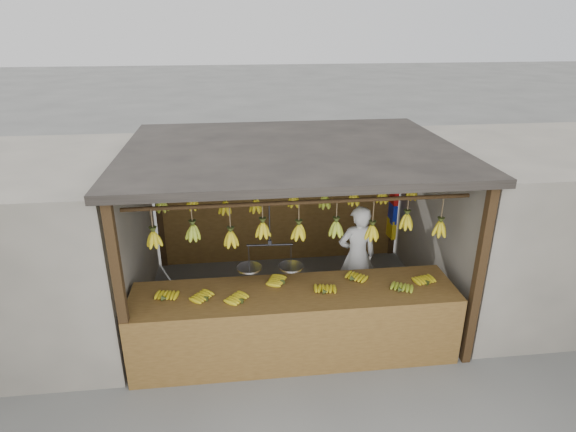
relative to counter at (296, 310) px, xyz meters
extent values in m
plane|color=#5B5B57|center=(0.08, 1.24, -0.72)|extent=(80.00, 80.00, 0.00)
cube|color=black|center=(-1.92, -0.26, 0.43)|extent=(0.10, 0.10, 2.30)
cube|color=black|center=(2.08, -0.26, 0.43)|extent=(0.10, 0.10, 2.30)
cube|color=black|center=(-1.92, 2.74, 0.43)|extent=(0.10, 0.10, 2.30)
cube|color=black|center=(2.08, 2.74, 0.43)|extent=(0.10, 0.10, 2.30)
cube|color=black|center=(0.08, 1.24, 1.63)|extent=(4.30, 3.30, 0.10)
cylinder|color=black|center=(0.08, 0.24, 1.28)|extent=(4.00, 0.05, 0.05)
cylinder|color=black|center=(0.08, 1.24, 1.28)|extent=(4.00, 0.05, 0.05)
cylinder|color=black|center=(0.08, 2.24, 1.28)|extent=(4.00, 0.05, 0.05)
cube|color=brown|center=(0.08, 2.74, 0.18)|extent=(4.00, 0.06, 1.80)
cube|color=slate|center=(-3.52, 1.24, 0.43)|extent=(3.00, 3.00, 2.30)
cube|color=slate|center=(3.68, 1.24, 0.43)|extent=(3.00, 3.00, 2.30)
cube|color=brown|center=(0.00, 0.14, 0.14)|extent=(3.93, 0.87, 0.08)
cube|color=brown|center=(0.00, -0.30, -0.27)|extent=(3.93, 0.04, 0.90)
cube|color=black|center=(-1.87, -0.25, -0.31)|extent=(0.07, 0.07, 0.82)
cube|color=black|center=(1.86, -0.25, -0.31)|extent=(0.07, 0.07, 0.82)
cube|color=black|center=(-1.87, 0.53, -0.31)|extent=(0.07, 0.07, 0.82)
cube|color=black|center=(1.86, 0.53, -0.31)|extent=(0.07, 0.07, 0.82)
ellipsoid|color=gold|center=(-1.53, 0.09, 0.21)|extent=(0.22, 0.27, 0.06)
ellipsoid|color=gold|center=(-1.04, 0.04, 0.21)|extent=(0.30, 0.29, 0.06)
ellipsoid|color=gold|center=(-0.63, -0.05, 0.21)|extent=(0.30, 0.29, 0.06)
ellipsoid|color=gold|center=(-0.12, 0.32, 0.21)|extent=(0.29, 0.26, 0.06)
ellipsoid|color=gold|center=(0.34, 0.02, 0.21)|extent=(0.22, 0.27, 0.06)
ellipsoid|color=gold|center=(0.75, 0.27, 0.21)|extent=(0.29, 0.30, 0.06)
ellipsoid|color=#92A523|center=(1.25, -0.05, 0.21)|extent=(0.27, 0.30, 0.06)
ellipsoid|color=gold|center=(1.65, 0.08, 0.21)|extent=(0.23, 0.28, 0.06)
ellipsoid|color=gold|center=(-1.59, 0.21, 0.92)|extent=(0.16, 0.16, 0.28)
ellipsoid|color=#92A523|center=(-1.16, 0.27, 0.95)|extent=(0.16, 0.16, 0.28)
ellipsoid|color=gold|center=(-0.74, 0.25, 0.86)|extent=(0.16, 0.16, 0.28)
ellipsoid|color=gold|center=(-0.36, 0.25, 0.95)|extent=(0.16, 0.16, 0.28)
ellipsoid|color=gold|center=(0.05, 0.24, 0.91)|extent=(0.16, 0.16, 0.28)
ellipsoid|color=#92A523|center=(0.49, 0.23, 0.93)|extent=(0.16, 0.16, 0.28)
ellipsoid|color=gold|center=(0.94, 0.26, 0.85)|extent=(0.16, 0.16, 0.28)
ellipsoid|color=gold|center=(1.36, 0.29, 0.96)|extent=(0.16, 0.16, 0.28)
ellipsoid|color=gold|center=(1.77, 0.24, 0.86)|extent=(0.16, 0.16, 0.28)
ellipsoid|color=#92A523|center=(-1.63, 1.23, 0.95)|extent=(0.16, 0.16, 0.28)
ellipsoid|color=gold|center=(-1.23, 1.23, 0.95)|extent=(0.16, 0.16, 0.28)
ellipsoid|color=gold|center=(-0.81, 1.28, 0.85)|extent=(0.16, 0.16, 0.28)
ellipsoid|color=gold|center=(-0.39, 1.24, 0.87)|extent=(0.16, 0.16, 0.28)
ellipsoid|color=gold|center=(0.13, 1.28, 0.92)|extent=(0.16, 0.16, 0.28)
ellipsoid|color=#92A523|center=(0.55, 1.25, 0.89)|extent=(0.16, 0.16, 0.28)
ellipsoid|color=gold|center=(0.94, 1.19, 0.94)|extent=(0.16, 0.16, 0.28)
ellipsoid|color=gold|center=(1.36, 1.23, 0.94)|extent=(0.16, 0.16, 0.28)
ellipsoid|color=gold|center=(1.80, 1.29, 0.95)|extent=(0.16, 0.16, 0.28)
ellipsoid|color=gold|center=(-1.64, 2.23, 0.85)|extent=(0.16, 0.16, 0.28)
ellipsoid|color=gold|center=(-1.18, 2.27, 0.94)|extent=(0.16, 0.16, 0.28)
ellipsoid|color=#92A523|center=(-0.73, 2.25, 0.88)|extent=(0.16, 0.16, 0.28)
ellipsoid|color=#92A523|center=(-0.37, 2.26, 0.89)|extent=(0.16, 0.16, 0.28)
ellipsoid|color=gold|center=(0.12, 2.26, 0.89)|extent=(0.16, 0.16, 0.28)
ellipsoid|color=gold|center=(0.52, 2.26, 0.89)|extent=(0.16, 0.16, 0.28)
ellipsoid|color=gold|center=(0.91, 2.24, 0.86)|extent=(0.16, 0.16, 0.28)
ellipsoid|color=gold|center=(1.33, 2.22, 0.87)|extent=(0.16, 0.16, 0.28)
ellipsoid|color=gold|center=(1.79, 2.26, 0.86)|extent=(0.16, 0.16, 0.28)
cylinder|color=black|center=(-0.29, 0.24, 1.02)|extent=(0.02, 0.02, 0.52)
cylinder|color=black|center=(-0.29, 0.24, 0.76)|extent=(0.54, 0.05, 0.02)
cylinder|color=silver|center=(-0.54, 0.25, 0.46)|extent=(0.29, 0.29, 0.02)
cylinder|color=silver|center=(-0.04, 0.22, 0.46)|extent=(0.29, 0.29, 0.02)
imported|color=white|center=(1.04, 1.19, 0.05)|extent=(0.59, 0.42, 1.54)
cube|color=#199926|center=(2.02, 2.59, 0.76)|extent=(0.08, 0.26, 0.34)
cube|color=red|center=(2.02, 2.59, 0.46)|extent=(0.08, 0.26, 0.34)
cube|color=#1426BF|center=(2.02, 2.59, 0.11)|extent=(0.08, 0.26, 0.34)
cube|color=yellow|center=(2.02, 2.59, -0.17)|extent=(0.08, 0.26, 0.34)
camera|label=1|loc=(-0.67, -4.82, 3.22)|focal=30.00mm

